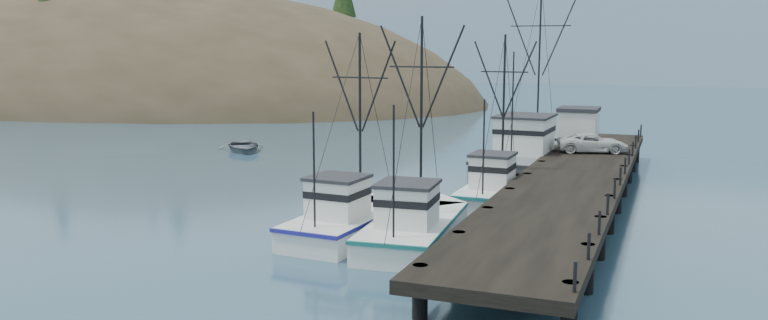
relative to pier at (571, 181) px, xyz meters
The scene contains 13 objects.
ground 21.33m from the pier, 131.19° to the right, with size 400.00×400.00×0.00m, color #2B495F.
pier is the anchor object (origin of this frame).
headland 108.95m from the pier, 144.86° to the left, with size 134.80×78.00×51.00m.
distant_ridge 154.06m from the pier, 91.49° to the left, with size 360.00×40.00×26.00m, color #9EB2C6.
distant_ridge_far 177.43m from the pier, 107.72° to the left, with size 180.00×25.00×18.00m, color silver.
moored_sailboats 63.81m from the pier, 137.99° to the left, with size 22.00×13.25×6.35m.
trawler_near 11.99m from the pier, 120.88° to the right, with size 4.45×11.26×11.37m.
trawler_mid 13.97m from the pier, 133.69° to the right, with size 4.15×10.62×10.59m.
trawler_far 4.47m from the pier, behind, with size 3.46×10.16×10.58m.
work_vessel 12.53m from the pier, 111.02° to the left, with size 5.80×17.50×14.37m.
pier_shed 15.00m from the pier, 95.78° to the left, with size 3.00×3.20×2.80m.
pickup_truck 10.37m from the pier, 89.63° to the left, with size 2.25×4.88×1.35m, color silver.
motorboat 33.78m from the pier, 156.28° to the left, with size 4.12×5.77×1.19m, color slate.
Camera 1 is at (19.52, -28.18, 9.78)m, focal length 35.00 mm.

